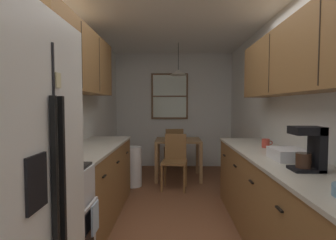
{
  "coord_description": "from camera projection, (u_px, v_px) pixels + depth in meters",
  "views": [
    {
      "loc": [
        -0.02,
        -2.39,
        1.39
      ],
      "look_at": [
        -0.09,
        1.41,
        1.18
      ],
      "focal_mm": 28.3,
      "sensor_mm": 36.0,
      "label": 1
    }
  ],
  "objects": [
    {
      "name": "counter_right",
      "position": [
        285.0,
        209.0,
        2.4
      ],
      "size": [
        0.64,
        3.17,
        0.9
      ],
      "color": "brown",
      "rests_on": "ground"
    },
    {
      "name": "table_serving_bowl",
      "position": [
        174.0,
        138.0,
        4.95
      ],
      "size": [
        0.21,
        0.21,
        0.06
      ],
      "primitive_type": "cylinder",
      "color": "#E0D14C",
      "rests_on": "dining_table"
    },
    {
      "name": "dining_chair_near",
      "position": [
        175.0,
        158.0,
        4.44
      ],
      "size": [
        0.45,
        0.45,
        0.9
      ],
      "color": "brown",
      "rests_on": "ground"
    },
    {
      "name": "wall_left",
      "position": [
        70.0,
        114.0,
        3.41
      ],
      "size": [
        0.1,
        9.0,
        2.55
      ],
      "primitive_type": "cube",
      "color": "silver",
      "rests_on": "ground"
    },
    {
      "name": "dining_table",
      "position": [
        178.0,
        146.0,
        5.01
      ],
      "size": [
        0.85,
        0.74,
        0.75
      ],
      "color": "olive",
      "rests_on": "ground"
    },
    {
      "name": "trash_bin",
      "position": [
        133.0,
        167.0,
        4.54
      ],
      "size": [
        0.29,
        0.29,
        0.68
      ],
      "primitive_type": "cylinder",
      "color": "white",
      "rests_on": "ground"
    },
    {
      "name": "upper_cabinets_right",
      "position": [
        308.0,
        55.0,
        2.27
      ],
      "size": [
        0.33,
        2.85,
        0.65
      ],
      "color": "brown"
    },
    {
      "name": "dish_towel",
      "position": [
        95.0,
        218.0,
        2.1
      ],
      "size": [
        0.02,
        0.16,
        0.24
      ],
      "primitive_type": "cube",
      "color": "silver"
    },
    {
      "name": "ceiling_slab",
      "position": [
        175.0,
        10.0,
        3.31
      ],
      "size": [
        4.4,
        9.0,
        0.08
      ],
      "primitive_type": "cube",
      "color": "white"
    },
    {
      "name": "pendant_light",
      "position": [
        178.0,
        72.0,
        4.93
      ],
      "size": [
        0.32,
        0.32,
        0.6
      ],
      "color": "black"
    },
    {
      "name": "wall_right",
      "position": [
        281.0,
        114.0,
        3.36
      ],
      "size": [
        0.1,
        9.0,
        2.55
      ],
      "primitive_type": "cube",
      "color": "silver",
      "rests_on": "ground"
    },
    {
      "name": "ground_plane",
      "position": [
        174.0,
        212.0,
        3.46
      ],
      "size": [
        12.0,
        12.0,
        0.0
      ],
      "primitive_type": "plane",
      "color": "brown"
    },
    {
      "name": "storage_canister",
      "position": [
        64.0,
        151.0,
        2.38
      ],
      "size": [
        0.11,
        0.11,
        0.16
      ],
      "color": "red",
      "rests_on": "counter_left"
    },
    {
      "name": "microwave_over_range",
      "position": [
        21.0,
        63.0,
        1.89
      ],
      "size": [
        0.39,
        0.56,
        0.34
      ],
      "color": "silver"
    },
    {
      "name": "dish_rack",
      "position": [
        288.0,
        154.0,
        2.39
      ],
      "size": [
        0.28,
        0.34,
        0.1
      ],
      "primitive_type": "cube",
      "color": "silver",
      "rests_on": "counter_right"
    },
    {
      "name": "mug_by_coffeemaker",
      "position": [
        266.0,
        143.0,
        3.07
      ],
      "size": [
        0.13,
        0.09,
        0.1
      ],
      "color": "#BF3F33",
      "rests_on": "counter_right"
    },
    {
      "name": "coffee_maker",
      "position": [
        311.0,
        148.0,
        1.98
      ],
      "size": [
        0.22,
        0.18,
        0.33
      ],
      "color": "black",
      "rests_on": "counter_right"
    },
    {
      "name": "stove_range",
      "position": [
        42.0,
        230.0,
        1.96
      ],
      "size": [
        0.66,
        0.6,
        1.1
      ],
      "color": "silver",
      "rests_on": "ground"
    },
    {
      "name": "dining_chair_far",
      "position": [
        174.0,
        147.0,
        5.59
      ],
      "size": [
        0.43,
        0.43,
        0.9
      ],
      "color": "brown",
      "rests_on": "ground"
    },
    {
      "name": "counter_left",
      "position": [
        93.0,
        182.0,
        3.24
      ],
      "size": [
        0.64,
        1.96,
        0.9
      ],
      "color": "brown",
      "rests_on": "ground"
    },
    {
      "name": "wall_back",
      "position": [
        174.0,
        110.0,
        6.03
      ],
      "size": [
        4.4,
        0.1,
        2.55
      ],
      "primitive_type": "cube",
      "color": "silver",
      "rests_on": "ground"
    },
    {
      "name": "back_window",
      "position": [
        170.0,
        96.0,
        5.94
      ],
      "size": [
        0.82,
        0.05,
        1.02
      ],
      "color": "brown"
    },
    {
      "name": "upper_cabinets_left",
      "position": [
        78.0,
        60.0,
        3.11
      ],
      "size": [
        0.33,
        2.04,
        0.75
      ],
      "color": "brown"
    }
  ]
}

